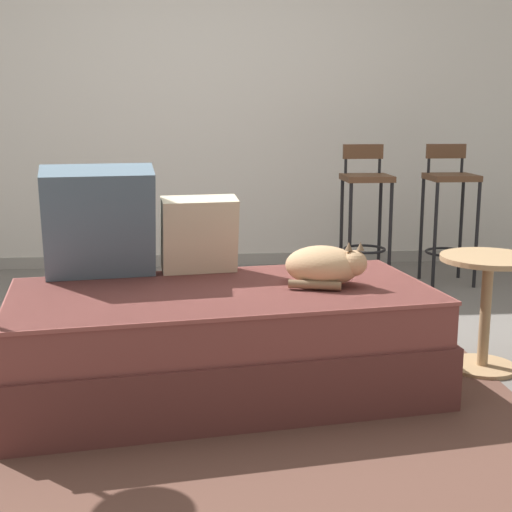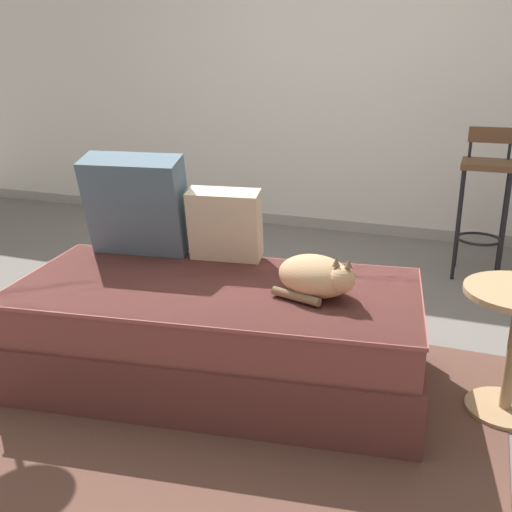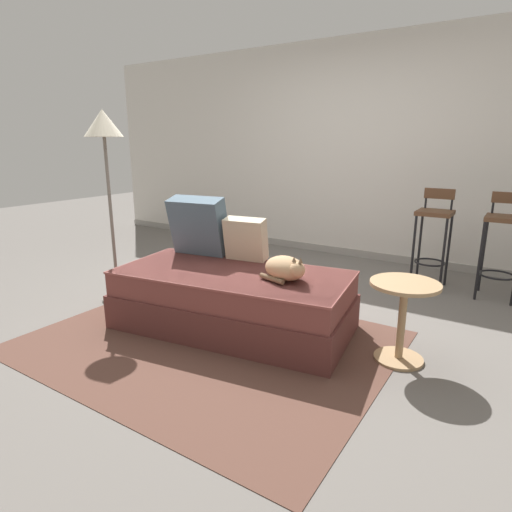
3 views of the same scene
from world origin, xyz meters
name	(u,v)px [view 3 (image 3 of 3)]	position (x,y,z in m)	size (l,w,h in m)	color
ground_plane	(260,311)	(0.00, 0.00, 0.00)	(16.00, 16.00, 0.00)	#66605B
wall_back_panel	(360,151)	(0.00, 2.25, 1.30)	(8.00, 0.10, 2.60)	silver
wall_baseboard_trim	(352,253)	(0.00, 2.20, 0.04)	(8.00, 0.02, 0.09)	gray
area_rug	(209,341)	(0.00, -0.70, 0.00)	(2.48, 1.96, 0.01)	brown
couch	(233,299)	(0.00, -0.40, 0.23)	(1.89, 1.10, 0.46)	brown
throw_pillow_corner	(199,226)	(-0.53, -0.14, 0.71)	(0.52, 0.35, 0.51)	#4C6070
throw_pillow_middle	(246,239)	(-0.09, -0.08, 0.64)	(0.36, 0.23, 0.36)	beige
cat	(286,268)	(0.44, -0.37, 0.54)	(0.37, 0.32, 0.20)	tan
bar_stool_near_window	(434,228)	(1.07, 1.47, 0.60)	(0.32, 0.32, 0.97)	black
bar_stool_by_doorway	(503,236)	(1.66, 1.47, 0.58)	(0.32, 0.32, 0.97)	black
side_table	(403,310)	(1.23, -0.22, 0.35)	(0.44, 0.44, 0.54)	tan
floor_lamp	(105,142)	(-1.24, -0.48, 1.41)	(0.32, 0.32, 1.67)	slate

